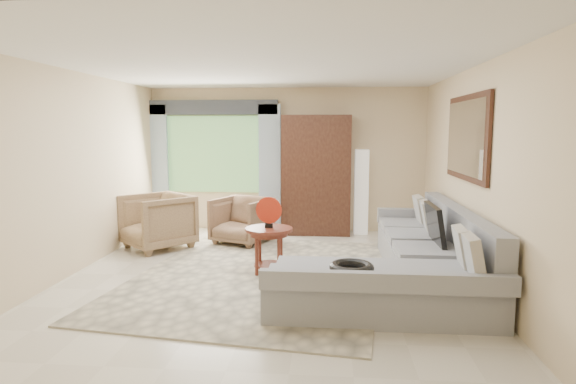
# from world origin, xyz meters

# --- Properties ---
(ground) EXTENTS (6.00, 6.00, 0.00)m
(ground) POSITION_xyz_m (0.00, 0.00, 0.00)
(ground) COLOR silver
(ground) RESTS_ON ground
(area_rug) EXTENTS (3.50, 4.36, 0.02)m
(area_rug) POSITION_xyz_m (-0.09, 0.11, 0.01)
(area_rug) COLOR beige
(area_rug) RESTS_ON ground
(sectional_sofa) EXTENTS (2.30, 3.46, 0.90)m
(sectional_sofa) POSITION_xyz_m (1.78, -0.18, 0.28)
(sectional_sofa) COLOR gray
(sectional_sofa) RESTS_ON ground
(tv_screen) EXTENTS (0.14, 0.74, 0.48)m
(tv_screen) POSITION_xyz_m (2.05, 0.01, 0.72)
(tv_screen) COLOR black
(tv_screen) RESTS_ON sectional_sofa
(garden_hose) EXTENTS (0.43, 0.43, 0.09)m
(garden_hose) POSITION_xyz_m (1.00, -1.30, 0.55)
(garden_hose) COLOR black
(garden_hose) RESTS_ON sectional_sofa
(coffee_table) EXTENTS (0.60, 0.60, 0.60)m
(coffee_table) POSITION_xyz_m (0.02, 0.20, 0.32)
(coffee_table) COLOR #541F16
(coffee_table) RESTS_ON ground
(red_disc) EXTENTS (0.34, 0.09, 0.34)m
(red_disc) POSITION_xyz_m (0.02, 0.20, 0.83)
(red_disc) COLOR #AB2411
(red_disc) RESTS_ON coffee_table
(armchair_left) EXTENTS (1.32, 1.32, 0.86)m
(armchair_left) POSITION_xyz_m (-1.89, 1.38, 0.43)
(armchair_left) COLOR #957C51
(armchair_left) RESTS_ON ground
(armchair_right) EXTENTS (1.06, 1.08, 0.76)m
(armchair_right) POSITION_xyz_m (-0.63, 1.84, 0.38)
(armchair_right) COLOR #875F4A
(armchair_right) RESTS_ON ground
(potted_plant) EXTENTS (0.58, 0.55, 0.52)m
(potted_plant) POSITION_xyz_m (-2.15, 2.35, 0.26)
(potted_plant) COLOR #999999
(potted_plant) RESTS_ON ground
(armoire) EXTENTS (1.20, 0.55, 2.10)m
(armoire) POSITION_xyz_m (0.55, 2.72, 1.05)
(armoire) COLOR black
(armoire) RESTS_ON ground
(floor_lamp) EXTENTS (0.24, 0.24, 1.50)m
(floor_lamp) POSITION_xyz_m (1.35, 2.78, 0.75)
(floor_lamp) COLOR silver
(floor_lamp) RESTS_ON ground
(window) EXTENTS (1.80, 0.04, 1.40)m
(window) POSITION_xyz_m (-1.35, 2.97, 1.40)
(window) COLOR #669E59
(window) RESTS_ON wall_back
(curtain_left) EXTENTS (0.40, 0.08, 2.30)m
(curtain_left) POSITION_xyz_m (-2.40, 2.88, 1.15)
(curtain_left) COLOR #9EB7CC
(curtain_left) RESTS_ON ground
(curtain_right) EXTENTS (0.40, 0.08, 2.30)m
(curtain_right) POSITION_xyz_m (-0.30, 2.88, 1.15)
(curtain_right) COLOR #9EB7CC
(curtain_right) RESTS_ON ground
(valance) EXTENTS (2.40, 0.12, 0.26)m
(valance) POSITION_xyz_m (-1.35, 2.90, 2.25)
(valance) COLOR #1E232D
(valance) RESTS_ON wall_back
(wall_mirror) EXTENTS (0.05, 1.70, 1.05)m
(wall_mirror) POSITION_xyz_m (2.46, 0.35, 1.75)
(wall_mirror) COLOR black
(wall_mirror) RESTS_ON wall_right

